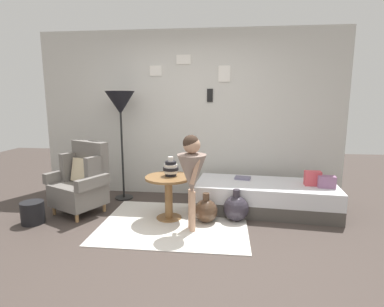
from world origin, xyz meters
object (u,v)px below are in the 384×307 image
Objects in this scene: armchair at (82,181)px; demijohn_far at (236,208)px; book_on_daybed at (243,178)px; person_child at (192,170)px; demijohn_near at (206,211)px; magazine_basket at (33,213)px; floor_lamp at (120,106)px; daybed at (265,197)px; side_table at (169,188)px; vase_striped at (171,168)px.

demijohn_far is at bearing -2.46° from armchair.
demijohn_far is (-0.10, -0.58, -0.25)m from book_on_daybed.
armchair is 0.84× the size of person_child.
demijohn_near is at bearing -125.78° from book_on_daybed.
armchair is 4.41× the size of book_on_daybed.
floor_lamp is at bearing 52.75° from magazine_basket.
daybed is 8.93× the size of book_on_daybed.
floor_lamp is at bearing 59.08° from armchair.
side_table is at bearing -147.75° from book_on_daybed.
vase_striped is 0.47m from person_child.
daybed is 3.06m from magazine_basket.
vase_striped is 1.37m from floor_lamp.
vase_striped is 1.82m from magazine_basket.
demijohn_far reaches higher than magazine_basket.
armchair is 3.46× the size of magazine_basket.
armchair is at bearing 173.90° from demijohn_near.
daybed is 1.32m from person_child.
side_table reaches higher than book_on_daybed.
vase_striped is at bearing 50.24° from side_table.
armchair is at bearing 174.24° from side_table.
floor_lamp is (0.37, 0.62, 1.00)m from armchair.
side_table is 1.44× the size of demijohn_far.
floor_lamp is at bearing 138.70° from person_child.
magazine_basket is (-1.71, -0.37, -0.53)m from vase_striped.
floor_lamp is 2.03m from demijohn_near.
person_child is at bearing -42.81° from side_table.
magazine_basket is (-0.45, -0.46, -0.30)m from armchair.
side_table is 1.73m from magazine_basket.
book_on_daybed is (1.84, -0.12, -1.03)m from floor_lamp.
magazine_basket is at bearing -167.86° from vase_striped.
floor_lamp reaches higher than armchair.
floor_lamp is (-2.15, 0.30, 1.24)m from daybed.
side_table is 0.36× the size of floor_lamp.
floor_lamp is (-0.89, 0.71, 0.77)m from vase_striped.
person_child is 2.77× the size of demijohn_far.
person_child is at bearing -147.09° from demijohn_far.
book_on_daybed is at bearing 12.57° from armchair.
floor_lamp reaches higher than demijohn_near.
book_on_daybed is 0.79× the size of magazine_basket.
book_on_daybed is (2.21, 0.49, -0.02)m from armchair.
vase_striped is 1.14× the size of book_on_daybed.
armchair is 2.53× the size of demijohn_near.
vase_striped reaches higher than demijohn_far.
demijohn_near is (-0.80, -0.50, -0.05)m from daybed.
book_on_daybed is 2.83m from magazine_basket.
floor_lamp reaches higher than demijohn_far.
daybed is 1.18× the size of floor_lamp.
daybed is 0.42m from book_on_daybed.
daybed is at bearing 17.97° from vase_striped.
armchair is 1.23m from floor_lamp.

